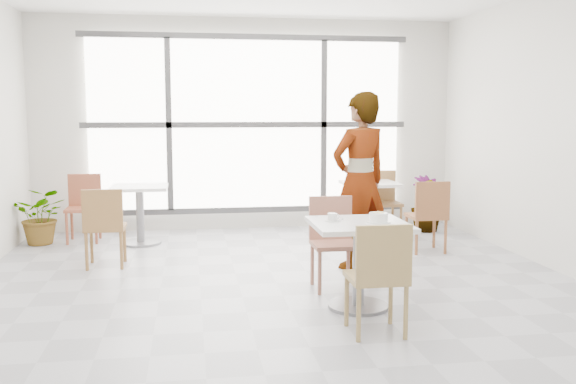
{
  "coord_description": "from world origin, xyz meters",
  "views": [
    {
      "loc": [
        -0.83,
        -5.64,
        1.68
      ],
      "look_at": [
        0.0,
        -0.3,
        1.0
      ],
      "focal_mm": 39.75,
      "sensor_mm": 36.0,
      "label": 1
    }
  ],
  "objects": [
    {
      "name": "bg_chair_right_far",
      "position": [
        1.81,
        2.78,
        0.5
      ],
      "size": [
        0.42,
        0.42,
        0.87
      ],
      "color": "olive",
      "rests_on": "ground"
    },
    {
      "name": "person",
      "position": [
        0.97,
        0.93,
        0.95
      ],
      "size": [
        0.81,
        0.69,
        1.89
      ],
      "primitive_type": "imported",
      "rotation": [
        0.0,
        0.0,
        3.55
      ],
      "color": "black",
      "rests_on": "ground"
    },
    {
      "name": "plant_right",
      "position": [
        2.47,
        2.86,
        0.39
      ],
      "size": [
        0.54,
        0.54,
        0.79
      ],
      "primitive_type": "imported",
      "rotation": [
        0.0,
        0.0,
        0.28
      ],
      "color": "#4E883A",
      "rests_on": "ground"
    },
    {
      "name": "bg_table_left",
      "position": [
        -1.46,
        2.58,
        0.49
      ],
      "size": [
        0.7,
        0.7,
        0.75
      ],
      "color": "white",
      "rests_on": "ground"
    },
    {
      "name": "plant_left",
      "position": [
        -2.7,
        2.76,
        0.36
      ],
      "size": [
        0.71,
        0.63,
        0.73
      ],
      "primitive_type": "imported",
      "rotation": [
        0.0,
        0.0,
        -0.09
      ],
      "color": "#427D3B",
      "rests_on": "ground"
    },
    {
      "name": "bg_chair_left_far",
      "position": [
        -2.2,
        2.92,
        0.5
      ],
      "size": [
        0.42,
        0.42,
        0.87
      ],
      "color": "#9A4F36",
      "rests_on": "ground"
    },
    {
      "name": "oatmeal_bowl",
      "position": [
        0.74,
        -0.5,
        0.79
      ],
      "size": [
        0.21,
        0.21,
        0.1
      ],
      "color": "silver",
      "rests_on": "main_table"
    },
    {
      "name": "main_table",
      "position": [
        0.59,
        -0.46,
        0.52
      ],
      "size": [
        0.8,
        0.8,
        0.75
      ],
      "color": "silver",
      "rests_on": "ground"
    },
    {
      "name": "chair_near",
      "position": [
        0.55,
        -1.17,
        0.5
      ],
      "size": [
        0.42,
        0.42,
        0.87
      ],
      "rotation": [
        0.0,
        0.0,
        3.14
      ],
      "color": "#9F824D",
      "rests_on": "ground"
    },
    {
      "name": "bg_table_right",
      "position": [
        1.55,
        2.53,
        0.49
      ],
      "size": [
        0.7,
        0.7,
        0.75
      ],
      "color": "silver",
      "rests_on": "ground"
    },
    {
      "name": "floor",
      "position": [
        0.0,
        0.0,
        0.0
      ],
      "size": [
        7.0,
        7.0,
        0.0
      ],
      "primitive_type": "plane",
      "color": "#9E9EA5",
      "rests_on": "ground"
    },
    {
      "name": "coffee_cup",
      "position": [
        0.38,
        -0.37,
        0.78
      ],
      "size": [
        0.16,
        0.13,
        0.07
      ],
      "color": "silver",
      "rests_on": "main_table"
    },
    {
      "name": "wall_back",
      "position": [
        0.0,
        3.5,
        1.5
      ],
      "size": [
        6.0,
        0.0,
        6.0
      ],
      "primitive_type": "plane",
      "rotation": [
        1.57,
        0.0,
        0.0
      ],
      "color": "silver",
      "rests_on": "ground"
    },
    {
      "name": "window",
      "position": [
        0.0,
        3.44,
        1.5
      ],
      "size": [
        4.6,
        0.07,
        2.52
      ],
      "color": "white",
      "rests_on": "ground"
    },
    {
      "name": "chair_far",
      "position": [
        0.52,
        0.23,
        0.5
      ],
      "size": [
        0.42,
        0.42,
        0.87
      ],
      "color": "#9E624E",
      "rests_on": "ground"
    },
    {
      "name": "bg_chair_right_near",
      "position": [
        1.98,
        1.52,
        0.5
      ],
      "size": [
        0.42,
        0.42,
        0.87
      ],
      "rotation": [
        0.0,
        0.0,
        3.14
      ],
      "color": "brown",
      "rests_on": "ground"
    },
    {
      "name": "bg_chair_left_near",
      "position": [
        -1.75,
        1.34,
        0.5
      ],
      "size": [
        0.42,
        0.42,
        0.87
      ],
      "rotation": [
        0.0,
        0.0,
        3.14
      ],
      "color": "olive",
      "rests_on": "ground"
    },
    {
      "name": "wall_front",
      "position": [
        0.0,
        -3.5,
        1.5
      ],
      "size": [
        6.0,
        0.0,
        6.0
      ],
      "primitive_type": "plane",
      "rotation": [
        -1.57,
        0.0,
        0.0
      ],
      "color": "silver",
      "rests_on": "ground"
    }
  ]
}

